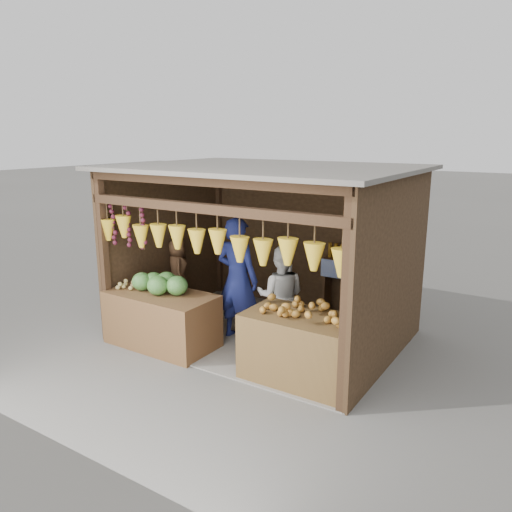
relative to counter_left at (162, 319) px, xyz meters
The scene contains 12 objects.
ground 1.64m from the counter_left, 46.30° to the left, with size 80.00×80.00×0.00m, color #514F49.
stall_structure 1.99m from the counter_left, 46.11° to the left, with size 4.30×3.30×2.66m.
back_shelf 3.28m from the counter_left, 48.56° to the left, with size 1.25×0.32×1.32m.
counter_left is the anchor object (origin of this frame).
counter_right 2.29m from the counter_left, ahead, with size 1.46×0.85×0.88m, color #4F371A.
stool 1.36m from the counter_left, 120.30° to the left, with size 0.28×0.28×0.27m, color black.
man_standing 1.28m from the counter_left, 44.91° to the left, with size 0.70×0.46×1.92m, color #151B51.
woman_standing 1.82m from the counter_left, 33.91° to the left, with size 0.74×0.58×1.52m, color silver.
vendor_seated 1.39m from the counter_left, 120.30° to the left, with size 0.54×0.35×1.10m, color brown.
melon_pile 0.57m from the counter_left, 155.44° to the left, with size 1.00×0.50×0.32m, color #174F15, non-canonical shape.
tanfruit_pile 0.76m from the counter_left, behind, with size 0.34×0.40×0.13m, color #9E8249, non-canonical shape.
mango_pile 2.37m from the counter_left, ahead, with size 1.40×0.64×0.22m, color #BB3F19, non-canonical shape.
Camera 1 is at (3.89, -6.31, 3.10)m, focal length 35.00 mm.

